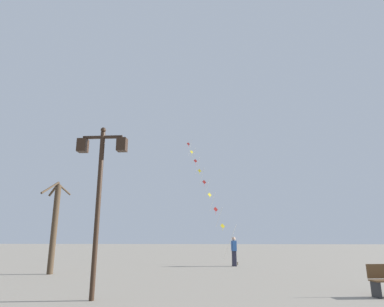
{
  "coord_description": "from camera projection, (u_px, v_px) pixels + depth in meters",
  "views": [
    {
      "loc": [
        0.51,
        -1.58,
        1.62
      ],
      "look_at": [
        -1.18,
        21.7,
        7.61
      ],
      "focal_mm": 31.02,
      "sensor_mm": 36.0,
      "label": 1
    }
  ],
  "objects": [
    {
      "name": "ground_plane",
      "position": [
        209.0,
        265.0,
        20.48
      ],
      "size": [
        160.0,
        160.0,
        0.0
      ],
      "primitive_type": "plane",
      "color": "gray"
    },
    {
      "name": "twin_lantern_lamp_post",
      "position": [
        100.0,
        176.0,
        9.73
      ],
      "size": [
        1.49,
        0.28,
        4.9
      ],
      "color": "black",
      "rests_on": "ground_plane"
    },
    {
      "name": "kite_train",
      "position": [
        205.0,
        184.0,
        29.36
      ],
      "size": [
        4.49,
        13.55,
        12.06
      ],
      "color": "brown",
      "rests_on": "ground_plane"
    },
    {
      "name": "kite_flyer",
      "position": [
        234.0,
        251.0,
        20.1
      ],
      "size": [
        0.33,
        0.63,
        1.71
      ],
      "rotation": [
        0.0,
        0.0,
        1.82
      ],
      "color": "#1E1E2D",
      "rests_on": "ground_plane"
    },
    {
      "name": "bare_tree",
      "position": [
        54.0,
        224.0,
        16.01
      ],
      "size": [
        1.06,
        2.21,
        4.37
      ],
      "color": "#423323",
      "rests_on": "ground_plane"
    }
  ]
}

